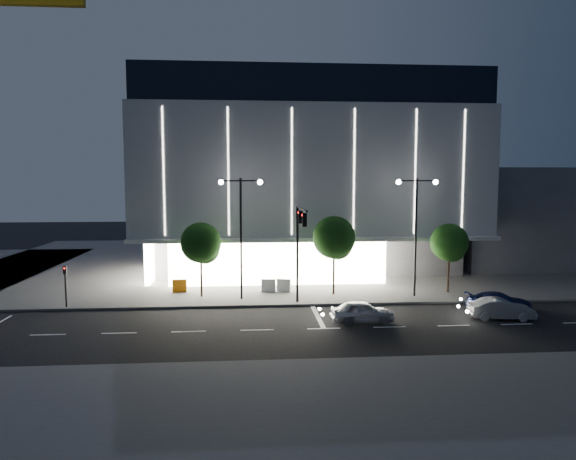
% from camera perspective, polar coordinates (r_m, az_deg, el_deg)
% --- Properties ---
extents(ground, '(160.00, 160.00, 0.00)m').
position_cam_1_polar(ground, '(32.51, 0.07, -10.22)').
color(ground, black).
rests_on(ground, ground).
extents(sidewalk_museum, '(70.00, 40.00, 0.15)m').
position_cam_1_polar(sidewalk_museum, '(56.37, 3.23, -3.38)').
color(sidewalk_museum, '#474747').
rests_on(sidewalk_museum, ground).
extents(sidewalk_near, '(70.00, 10.00, 0.15)m').
position_cam_1_polar(sidewalk_near, '(22.37, 16.22, -17.75)').
color(sidewalk_near, '#474747').
rests_on(sidewalk_near, ground).
extents(museum, '(30.00, 25.80, 18.00)m').
position_cam_1_polar(museum, '(53.76, 1.38, 6.03)').
color(museum, '#4C4C51').
rests_on(museum, ground).
extents(annex_building, '(16.00, 20.00, 10.00)m').
position_cam_1_polar(annex_building, '(62.21, 22.81, 1.60)').
color(annex_building, '#4C4C51').
rests_on(annex_building, ground).
extents(traffic_mast, '(0.33, 5.89, 7.07)m').
position_cam_1_polar(traffic_mast, '(34.90, 1.28, -0.71)').
color(traffic_mast, black).
rests_on(traffic_mast, ground).
extents(street_lamp_west, '(3.16, 0.36, 9.00)m').
position_cam_1_polar(street_lamp_west, '(37.30, -5.26, 1.10)').
color(street_lamp_west, black).
rests_on(street_lamp_west, ground).
extents(street_lamp_east, '(3.16, 0.36, 9.00)m').
position_cam_1_polar(street_lamp_east, '(39.32, 14.05, 1.19)').
color(street_lamp_east, black).
rests_on(street_lamp_east, ground).
extents(ped_signal_far, '(0.22, 0.24, 3.00)m').
position_cam_1_polar(ped_signal_far, '(38.45, -23.49, -5.32)').
color(ped_signal_far, black).
rests_on(ped_signal_far, ground).
extents(tree_left, '(3.02, 3.02, 5.72)m').
position_cam_1_polar(tree_left, '(38.66, -9.62, -1.66)').
color(tree_left, black).
rests_on(tree_left, ground).
extents(tree_mid, '(3.25, 3.25, 6.15)m').
position_cam_1_polar(tree_mid, '(39.01, 5.16, -1.09)').
color(tree_mid, black).
rests_on(tree_mid, ground).
extents(tree_right, '(2.91, 2.91, 5.51)m').
position_cam_1_polar(tree_right, '(41.52, 17.50, -1.55)').
color(tree_right, black).
rests_on(tree_right, ground).
extents(car_lead, '(4.01, 1.69, 1.35)m').
position_cam_1_polar(car_lead, '(32.66, 8.26, -8.98)').
color(car_lead, '#B2B3BA').
rests_on(car_lead, ground).
extents(car_second, '(4.17, 1.92, 1.32)m').
position_cam_1_polar(car_second, '(35.74, 22.61, -8.10)').
color(car_second, silver).
rests_on(car_second, ground).
extents(car_third, '(4.43, 1.95, 1.27)m').
position_cam_1_polar(car_third, '(37.96, 22.42, -7.35)').
color(car_third, navy).
rests_on(car_third, ground).
extents(barrier_a, '(1.12, 0.36, 1.00)m').
position_cam_1_polar(barrier_a, '(40.99, -11.96, -6.09)').
color(barrier_a, orange).
rests_on(barrier_a, sidewalk_museum).
extents(barrier_b, '(1.13, 0.41, 1.00)m').
position_cam_1_polar(barrier_b, '(40.28, -2.19, -6.17)').
color(barrier_b, silver).
rests_on(barrier_b, sidewalk_museum).
extents(barrier_d, '(1.11, 0.68, 1.00)m').
position_cam_1_polar(barrier_d, '(40.31, -0.48, -6.16)').
color(barrier_d, white).
rests_on(barrier_d, sidewalk_museum).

